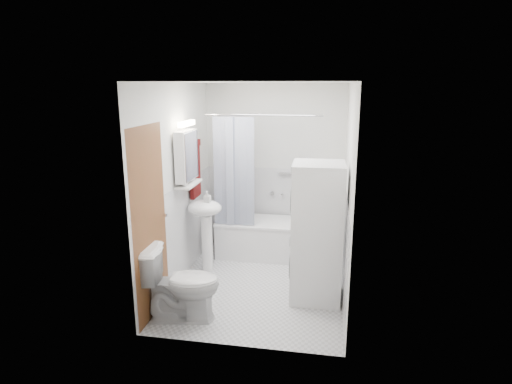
% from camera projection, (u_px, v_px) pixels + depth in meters
% --- Properties ---
extents(floor, '(2.60, 2.60, 0.00)m').
position_uv_depth(floor, '(260.00, 284.00, 5.24)').
color(floor, silver).
rests_on(floor, ground).
extents(room_walls, '(2.60, 2.60, 2.60)m').
position_uv_depth(room_walls, '(260.00, 165.00, 4.88)').
color(room_walls, silver).
rests_on(room_walls, ground).
extents(wainscot, '(1.98, 2.58, 2.58)m').
position_uv_depth(wainscot, '(263.00, 230.00, 5.38)').
color(wainscot, silver).
rests_on(wainscot, ground).
extents(door, '(0.05, 2.00, 2.00)m').
position_uv_depth(door, '(165.00, 215.00, 4.63)').
color(door, brown).
rests_on(door, ground).
extents(bathtub, '(1.34, 0.64, 0.51)m').
position_uv_depth(bathtub, '(265.00, 236.00, 6.06)').
color(bathtub, white).
rests_on(bathtub, ground).
extents(tub_spout, '(0.04, 0.12, 0.04)m').
position_uv_depth(tub_spout, '(283.00, 194.00, 6.21)').
color(tub_spout, silver).
rests_on(tub_spout, room_walls).
extents(curtain_rod, '(1.52, 0.02, 0.02)m').
position_uv_depth(curtain_rod, '(263.00, 115.00, 5.40)').
color(curtain_rod, silver).
rests_on(curtain_rod, room_walls).
extents(shower_curtain, '(0.55, 0.02, 1.45)m').
position_uv_depth(shower_curtain, '(234.00, 172.00, 5.65)').
color(shower_curtain, '#16244D').
rests_on(shower_curtain, curtain_rod).
extents(sink, '(0.44, 0.37, 1.04)m').
position_uv_depth(sink, '(205.00, 219.00, 5.47)').
color(sink, white).
rests_on(sink, ground).
extents(medicine_cabinet, '(0.13, 0.50, 0.71)m').
position_uv_depth(medicine_cabinet, '(187.00, 154.00, 5.11)').
color(medicine_cabinet, white).
rests_on(medicine_cabinet, room_walls).
extents(shelf, '(0.18, 0.54, 0.02)m').
position_uv_depth(shelf, '(189.00, 184.00, 5.20)').
color(shelf, silver).
rests_on(shelf, room_walls).
extents(shower_caddy, '(0.22, 0.06, 0.02)m').
position_uv_depth(shower_caddy, '(286.00, 173.00, 6.12)').
color(shower_caddy, silver).
rests_on(shower_caddy, room_walls).
extents(towel, '(0.07, 0.31, 0.76)m').
position_uv_depth(towel, '(195.00, 168.00, 5.55)').
color(towel, '#4D0E0D').
rests_on(towel, room_walls).
extents(washer_dryer, '(0.58, 0.57, 1.57)m').
position_uv_depth(washer_dryer, '(317.00, 233.00, 4.73)').
color(washer_dryer, white).
rests_on(washer_dryer, ground).
extents(toilet, '(0.86, 0.57, 0.78)m').
position_uv_depth(toilet, '(181.00, 284.00, 4.39)').
color(toilet, white).
rests_on(toilet, ground).
extents(soap_pump, '(0.08, 0.17, 0.08)m').
position_uv_depth(soap_pump, '(207.00, 201.00, 5.37)').
color(soap_pump, gray).
rests_on(soap_pump, sink).
extents(shelf_bottle, '(0.07, 0.18, 0.07)m').
position_uv_depth(shelf_bottle, '(185.00, 183.00, 5.04)').
color(shelf_bottle, gray).
rests_on(shelf_bottle, shelf).
extents(shelf_cup, '(0.10, 0.09, 0.10)m').
position_uv_depth(shelf_cup, '(192.00, 177.00, 5.29)').
color(shelf_cup, gray).
rests_on(shelf_cup, shelf).
extents(shampoo_a, '(0.13, 0.17, 0.13)m').
position_uv_depth(shampoo_a, '(298.00, 168.00, 6.07)').
color(shampoo_a, gray).
rests_on(shampoo_a, shower_caddy).
extents(shampoo_b, '(0.08, 0.21, 0.08)m').
position_uv_depth(shampoo_b, '(307.00, 170.00, 6.05)').
color(shampoo_b, '#2A4AA8').
rests_on(shampoo_b, shower_caddy).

